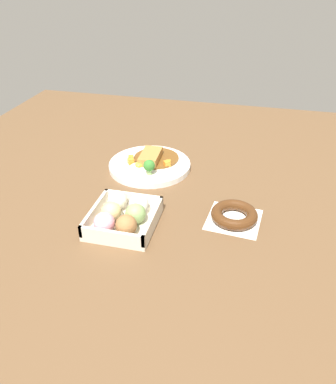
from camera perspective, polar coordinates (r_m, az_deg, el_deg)
name	(u,v)px	position (r m, az deg, el deg)	size (l,w,h in m)	color
ground_plane	(161,195)	(1.06, -1.05, -0.49)	(1.60, 1.60, 0.00)	brown
curry_plate	(150,164)	(1.19, -2.69, 4.22)	(0.25, 0.25, 0.07)	white
donut_box	(123,216)	(0.94, -6.79, -3.54)	(0.17, 0.16, 0.06)	beige
chocolate_ring_donut	(234,215)	(0.97, 9.90, -3.41)	(0.14, 0.14, 0.03)	white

